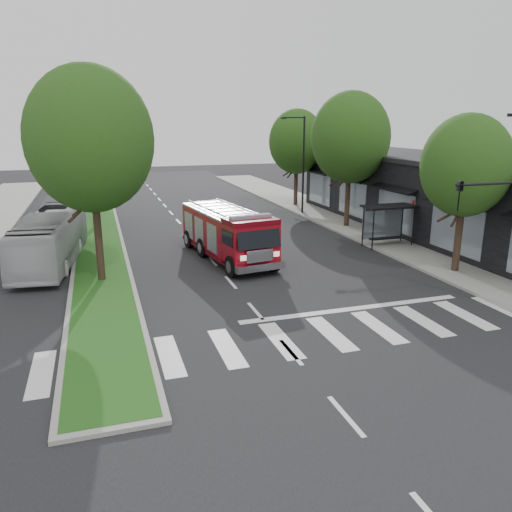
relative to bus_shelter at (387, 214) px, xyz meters
The scene contains 13 objects.
ground 14.00m from the bus_shelter, 143.97° to the right, with size 140.00×140.00×0.00m, color black.
sidewalk_right 3.00m from the bus_shelter, 54.94° to the left, with size 5.00×80.00×0.15m, color gray.
median 19.92m from the bus_shelter, 150.20° to the left, with size 3.00×50.00×0.15m.
storefront_row 6.11m from the bus_shelter, 17.71° to the left, with size 8.00×30.00×5.00m, color black.
bus_shelter is the anchor object (origin of this frame).
tree_right_near 7.06m from the bus_shelter, 87.21° to the right, with size 4.40×4.40×8.05m.
tree_right_mid 7.36m from the bus_shelter, 87.07° to the left, with size 5.60×5.60×9.72m.
tree_right_far 16.30m from the bus_shelter, 88.92° to the left, with size 5.00×5.00×8.73m.
tree_median_near 17.98m from the bus_shelter, behind, with size 5.80×5.80×10.16m.
tree_median_far 21.36m from the bus_shelter, 145.43° to the left, with size 5.60×5.60×9.72m.
streetlight_right_far 12.13m from the bus_shelter, 94.11° to the left, with size 2.11×0.20×8.00m.
fire_engine 10.26m from the bus_shelter, behind, with size 3.85×9.07×3.05m.
city_bus 19.82m from the bus_shelter, behind, with size 2.40×10.24×2.85m, color silver.
Camera 1 is at (-5.87, -18.48, 7.66)m, focal length 35.00 mm.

